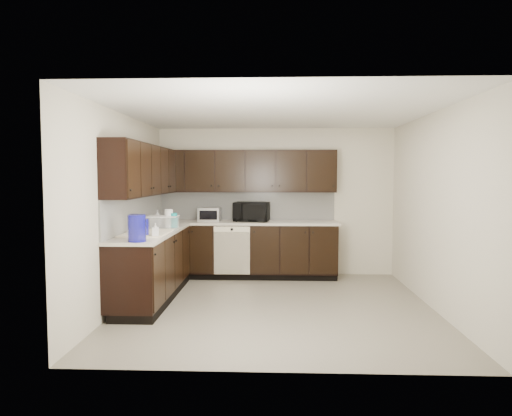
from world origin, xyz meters
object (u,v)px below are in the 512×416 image
at_px(toaster_oven, 210,214).
at_px(blue_pitcher, 137,228).
at_px(microwave, 251,212).
at_px(sink, 146,238).
at_px(storage_bin, 163,222).

bearing_deg(toaster_oven, blue_pitcher, -99.10).
height_order(microwave, blue_pitcher, microwave).
bearing_deg(blue_pitcher, toaster_oven, 61.26).
relative_size(toaster_oven, blue_pitcher, 1.17).
xyz_separation_m(sink, storage_bin, (0.03, 0.76, 0.14)).
distance_m(microwave, storage_bin, 1.58).
distance_m(sink, storage_bin, 0.78).
xyz_separation_m(sink, toaster_oven, (0.58, 1.70, 0.17)).
distance_m(microwave, toaster_oven, 0.70).
relative_size(storage_bin, blue_pitcher, 1.33).
bearing_deg(storage_bin, sink, -92.06).
bearing_deg(blue_pitcher, microwave, 46.63).
bearing_deg(sink, blue_pitcher, -82.69).
relative_size(microwave, blue_pitcher, 1.85).
xyz_separation_m(sink, microwave, (1.28, 1.72, 0.22)).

